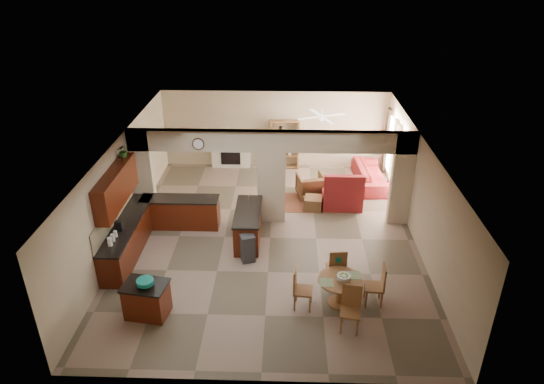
{
  "coord_description": "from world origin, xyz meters",
  "views": [
    {
      "loc": [
        0.41,
        -11.48,
        7.31
      ],
      "look_at": [
        0.04,
        0.3,
        1.29
      ],
      "focal_mm": 32.0,
      "sensor_mm": 36.0,
      "label": 1
    }
  ],
  "objects_px": {
    "kitchen_island": "(147,299)",
    "sofa": "(371,175)",
    "armchair": "(310,186)",
    "dining_table": "(340,287)"
  },
  "relations": [
    {
      "from": "kitchen_island",
      "to": "armchair",
      "type": "bearing_deg",
      "value": 65.63
    },
    {
      "from": "kitchen_island",
      "to": "armchair",
      "type": "xyz_separation_m",
      "value": [
        3.8,
        5.79,
        -0.03
      ]
    },
    {
      "from": "kitchen_island",
      "to": "sofa",
      "type": "height_order",
      "value": "kitchen_island"
    },
    {
      "from": "sofa",
      "to": "dining_table",
      "type": "bearing_deg",
      "value": 161.86
    },
    {
      "from": "kitchen_island",
      "to": "dining_table",
      "type": "distance_m",
      "value": 4.28
    },
    {
      "from": "dining_table",
      "to": "armchair",
      "type": "height_order",
      "value": "armchair"
    },
    {
      "from": "sofa",
      "to": "armchair",
      "type": "distance_m",
      "value": 2.31
    },
    {
      "from": "dining_table",
      "to": "sofa",
      "type": "xyz_separation_m",
      "value": [
        1.64,
        6.28,
        -0.13
      ]
    },
    {
      "from": "sofa",
      "to": "kitchen_island",
      "type": "bearing_deg",
      "value": 135.49
    },
    {
      "from": "kitchen_island",
      "to": "sofa",
      "type": "bearing_deg",
      "value": 57.89
    }
  ]
}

